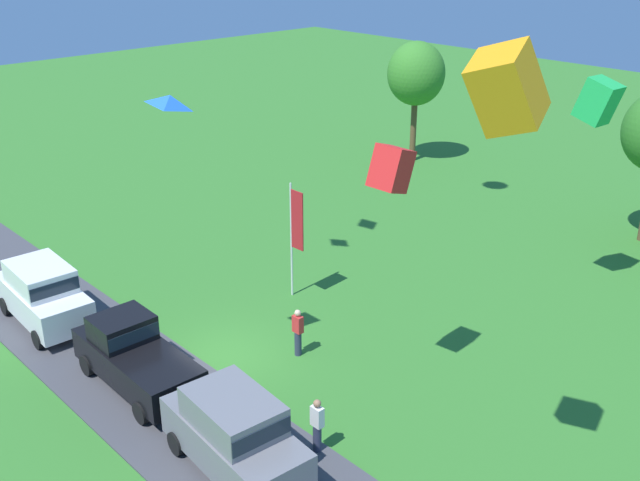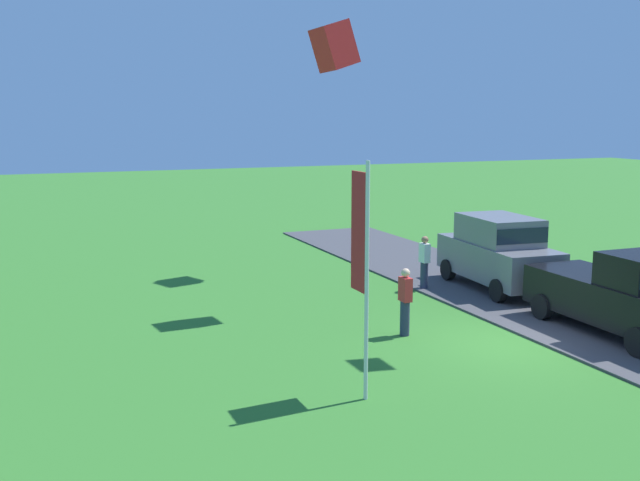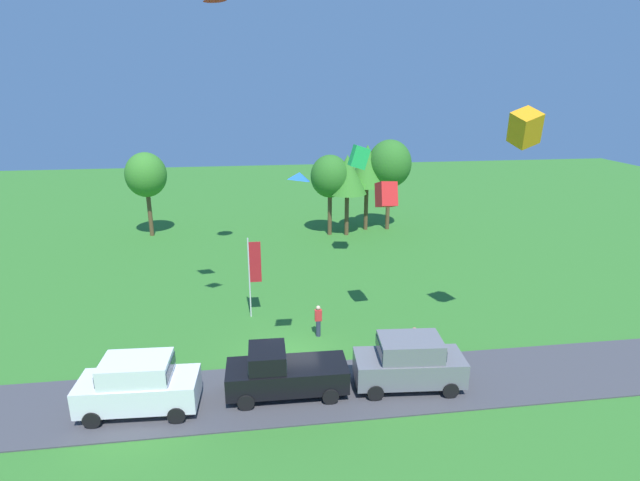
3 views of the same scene
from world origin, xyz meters
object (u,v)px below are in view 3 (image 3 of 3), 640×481
Objects in this scene: person_beside_suv at (318,321)px; tree_lone_near at (390,164)px; car_suv_mid_row at (409,360)px; car_suv_by_flagpole at (138,383)px; tree_right_of_center at (347,175)px; kite_box_near_flag at (386,194)px; tree_far_right at (330,177)px; tree_far_left at (146,175)px; flag_banner at (253,268)px; kite_box_topmost at (525,128)px; car_pickup_near_entrance at (282,372)px; tree_center_back at (367,166)px; kite_box_low_drifter at (359,157)px; person_on_lawn at (414,343)px; kite_diamond_high_left at (300,176)px.

tree_lone_near is (8.83, 19.09, 4.99)m from person_beside_suv.
car_suv_by_flagpole is at bearing -179.06° from car_suv_mid_row.
kite_box_near_flag is at bearing -94.60° from tree_right_of_center.
person_beside_suv is 0.25× the size of tree_far_right.
tree_far_right is at bearing -6.65° from tree_far_left.
flag_banner reaches higher than person_beside_suv.
car_pickup_near_entrance is at bearing -167.28° from kite_box_topmost.
car_suv_mid_row is at bearing -90.50° from tree_far_right.
kite_box_topmost is at bearing -28.72° from kite_box_near_flag.
person_beside_suv is at bearing 164.33° from kite_box_topmost.
tree_right_of_center is 4.24m from tree_lone_near.
kite_box_topmost is at bearing -15.67° from person_beside_suv.
kite_box_topmost reaches higher than person_beside_suv.
tree_lone_near is at bearing -3.49° from tree_center_back.
tree_far_right is 3.69m from tree_center_back.
kite_box_low_drifter is at bearing -117.89° from tree_lone_near.
tree_far_left is at bearing 99.10° from car_suv_by_flagpole.
kite_box_near_flag is (-0.67, 3.40, 6.42)m from person_on_lawn.
kite_box_near_flag reaches higher than tree_right_of_center.
car_pickup_near_entrance is 26.16m from tree_center_back.
car_suv_by_flagpole is 13.99m from kite_box_near_flag.
kite_box_near_flag is at bearing -100.31° from tree_center_back.
car_suv_mid_row is at bearing -58.85° from tree_far_left.
tree_right_of_center is 4.95× the size of kite_box_topmost.
car_suv_by_flagpole and car_suv_mid_row have the same top height.
car_suv_mid_row is at bearing -94.08° from tree_right_of_center.
tree_far_left is at bearing 124.99° from person_on_lawn.
person_beside_suv is 0.24× the size of tree_far_left.
tree_right_of_center reaches higher than car_suv_by_flagpole.
tree_right_of_center is (0.73, 20.74, 4.37)m from person_on_lawn.
person_on_lawn is at bearing 17.13° from car_pickup_near_entrance.
kite_box_low_drifter is (0.08, 13.30, 6.88)m from person_on_lawn.
kite_box_low_drifter reaches higher than car_pickup_near_entrance.
flag_banner is at bearing 129.40° from car_suv_mid_row.
kite_box_near_flag is at bearing -51.76° from tree_far_left.
tree_far_right reaches higher than car_suv_mid_row.
tree_far_left is 15.38m from tree_far_right.
person_on_lawn is 1.22× the size of kite_box_topmost.
person_beside_suv is 18.94m from tree_right_of_center.
person_beside_suv is at bearing -114.81° from tree_lone_near.
flag_banner reaches higher than car_suv_by_flagpole.
kite_diamond_high_left is (-1.20, -3.46, 8.12)m from person_beside_suv.
car_suv_by_flagpole is at bearing -176.40° from car_pickup_near_entrance.
tree_lone_near is (4.71, 22.05, 4.99)m from person_on_lawn.
tree_center_back is (3.65, 24.28, 4.43)m from car_suv_mid_row.
car_suv_by_flagpole is at bearing -115.75° from tree_far_right.
car_suv_mid_row is 1.02× the size of flag_banner.
tree_center_back is 22.29m from kite_box_topmost.
tree_right_of_center is at bearing 61.77° from flag_banner.
person_on_lawn is 1.19× the size of kite_box_low_drifter.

